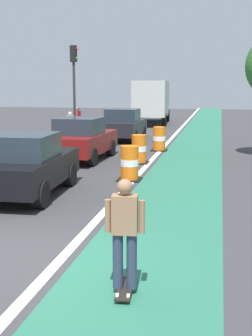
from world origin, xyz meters
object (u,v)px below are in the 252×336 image
at_px(traffic_barrel_mid, 139,149).
at_px(delivery_truck_down_block, 152,99).
at_px(traffic_barrel_back, 159,139).
at_px(pedestrian_waiting, 78,120).
at_px(skateboarder_on_lane, 125,233).
at_px(parked_sedan_third, 123,125).
at_px(pedestrian_crossing, 70,126).
at_px(parked_sedan_nearest, 26,165).
at_px(traffic_barrel_front, 130,164).
at_px(traffic_light_corner, 74,75).
at_px(parked_sedan_second, 81,139).

height_order(traffic_barrel_mid, delivery_truck_down_block, delivery_truck_down_block).
height_order(traffic_barrel_back, pedestrian_waiting, pedestrian_waiting).
bearing_deg(traffic_barrel_mid, traffic_barrel_back, 84.69).
relative_size(skateboarder_on_lane, pedestrian_waiting, 1.05).
relative_size(skateboarder_on_lane, parked_sedan_third, 0.41).
distance_m(traffic_barrel_mid, pedestrian_crossing, 6.87).
relative_size(parked_sedan_nearest, pedestrian_waiting, 2.59).
relative_size(parked_sedan_nearest, delivery_truck_down_block, 0.54).
bearing_deg(parked_sedan_nearest, traffic_barrel_mid, 70.04).
relative_size(parked_sedan_nearest, parked_sedan_third, 1.01).
height_order(parked_sedan_nearest, traffic_barrel_back, parked_sedan_nearest).
relative_size(skateboarder_on_lane, traffic_barrel_back, 1.55).
bearing_deg(delivery_truck_down_block, pedestrian_crossing, -100.84).
relative_size(skateboarder_on_lane, delivery_truck_down_block, 0.22).
distance_m(parked_sedan_third, traffic_barrel_back, 4.28).
bearing_deg(traffic_barrel_front, parked_sedan_nearest, -132.57).
bearing_deg(traffic_light_corner, pedestrian_waiting, 101.99).
bearing_deg(parked_sedan_second, pedestrian_waiting, 108.22).
distance_m(skateboarder_on_lane, parked_sedan_nearest, 6.52).
relative_size(skateboarder_on_lane, parked_sedan_nearest, 0.40).
relative_size(traffic_barrel_front, pedestrian_waiting, 0.68).
xyz_separation_m(parked_sedan_third, traffic_barrel_front, (2.34, -10.22, -0.30)).
distance_m(parked_sedan_second, parked_sedan_third, 6.79).
bearing_deg(parked_sedan_second, pedestrian_crossing, 112.87).
bearing_deg(parked_sedan_nearest, traffic_barrel_back, 75.37).
relative_size(traffic_barrel_mid, traffic_light_corner, 0.21).
distance_m(traffic_light_corner, pedestrian_waiting, 3.13).
bearing_deg(traffic_barrel_mid, parked_sedan_nearest, -109.96).
bearing_deg(parked_sedan_third, traffic_barrel_mid, -73.54).
distance_m(skateboarder_on_lane, parked_sedan_second, 11.99).
bearing_deg(traffic_barrel_front, pedestrian_crossing, 119.31).
distance_m(pedestrian_crossing, pedestrian_waiting, 4.56).
relative_size(parked_sedan_second, traffic_barrel_front, 3.83).
xyz_separation_m(parked_sedan_nearest, parked_sedan_second, (-0.27, 5.99, 0.00)).
bearing_deg(skateboarder_on_lane, delivery_truck_down_block, 97.55).
bearing_deg(pedestrian_crossing, traffic_barrel_mid, -49.46).
distance_m(traffic_barrel_front, pedestrian_crossing, 9.64).
height_order(traffic_barrel_front, pedestrian_crossing, pedestrian_crossing).
height_order(parked_sedan_third, traffic_barrel_front, parked_sedan_third).
distance_m(parked_sedan_nearest, parked_sedan_third, 12.77).
bearing_deg(skateboarder_on_lane, parked_sedan_third, 101.89).
height_order(parked_sedan_second, pedestrian_waiting, parked_sedan_second).
height_order(traffic_light_corner, pedestrian_waiting, traffic_light_corner).
xyz_separation_m(traffic_barrel_mid, pedestrian_waiting, (-5.46, 9.66, 0.33)).
distance_m(delivery_truck_down_block, traffic_light_corner, 10.25).
distance_m(parked_sedan_nearest, parked_sedan_second, 5.99).
distance_m(skateboarder_on_lane, traffic_barrel_mid, 11.17).
distance_m(traffic_barrel_front, traffic_barrel_back, 6.68).
bearing_deg(pedestrian_waiting, parked_sedan_third, -37.92).
bearing_deg(skateboarder_on_lane, traffic_barrel_mid, 98.90).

